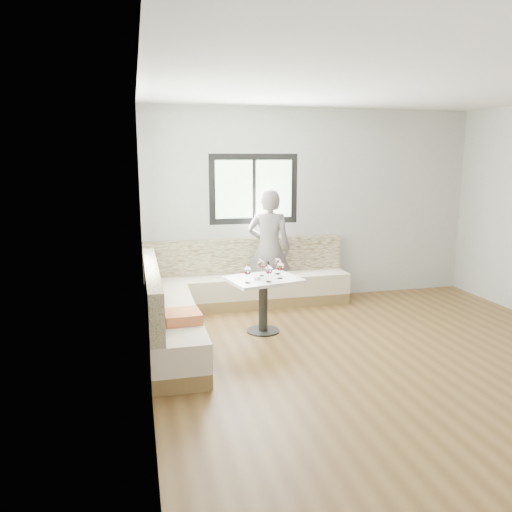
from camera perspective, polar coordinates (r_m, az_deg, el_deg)
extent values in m
cube|color=brown|center=(5.60, 15.14, -11.23)|extent=(5.00, 5.00, 0.01)
cube|color=white|center=(5.23, 16.79, 18.45)|extent=(5.00, 5.00, 0.01)
cube|color=#B7B7B2|center=(7.49, 6.49, 5.80)|extent=(5.00, 0.01, 2.80)
cube|color=#B7B7B2|center=(4.56, -12.62, 2.10)|extent=(0.01, 5.00, 2.80)
cube|color=black|center=(7.21, -0.24, 7.65)|extent=(1.30, 0.02, 1.00)
cube|color=black|center=(5.42, -12.84, 6.18)|extent=(0.02, 1.30, 1.00)
cube|color=olive|center=(7.19, -0.90, -5.10)|extent=(2.90, 0.55, 0.16)
cube|color=beige|center=(7.13, -0.91, -3.36)|extent=(2.90, 0.55, 0.29)
cube|color=beige|center=(7.24, -1.27, 0.08)|extent=(2.90, 0.14, 0.50)
cube|color=olive|center=(5.71, -9.44, -9.67)|extent=(0.55, 2.25, 0.16)
cube|color=beige|center=(5.64, -9.51, -7.53)|extent=(0.55, 2.25, 0.29)
cube|color=beige|center=(5.51, -11.77, -3.74)|extent=(0.14, 2.25, 0.50)
cube|color=#D96741|center=(5.17, -8.44, -6.88)|extent=(0.39, 0.39, 0.11)
cylinder|color=black|center=(6.18, 0.82, -8.54)|extent=(0.40, 0.40, 0.02)
cylinder|color=black|center=(6.09, 0.83, -5.78)|extent=(0.11, 0.11, 0.64)
cube|color=white|center=(6.00, 0.84, -2.70)|extent=(0.95, 0.81, 0.04)
imported|color=#615B5C|center=(7.03, 1.50, 0.88)|extent=(0.71, 0.60, 1.67)
cylinder|color=white|center=(5.93, 0.13, -2.49)|extent=(0.09, 0.09, 0.03)
sphere|color=black|center=(5.94, 0.23, -2.38)|extent=(0.02, 0.02, 0.02)
sphere|color=black|center=(5.94, 0.02, -2.39)|extent=(0.02, 0.02, 0.02)
sphere|color=black|center=(5.92, 0.18, -2.43)|extent=(0.02, 0.02, 0.02)
cylinder|color=white|center=(5.75, -0.98, -3.08)|extent=(0.07, 0.07, 0.01)
cylinder|color=white|center=(5.74, -0.98, -2.61)|extent=(0.01, 0.01, 0.09)
ellipsoid|color=white|center=(5.72, -0.98, -1.64)|extent=(0.09, 0.09, 0.11)
cylinder|color=#4F070A|center=(5.73, -0.98, -1.91)|extent=(0.06, 0.06, 0.02)
cylinder|color=white|center=(5.80, 1.46, -2.96)|extent=(0.07, 0.07, 0.01)
cylinder|color=white|center=(5.79, 1.46, -2.50)|extent=(0.01, 0.01, 0.09)
ellipsoid|color=white|center=(5.77, 1.46, -1.54)|extent=(0.09, 0.09, 0.11)
cylinder|color=#4F070A|center=(5.77, 1.46, -1.80)|extent=(0.06, 0.06, 0.02)
cylinder|color=white|center=(5.97, 2.75, -2.55)|extent=(0.07, 0.07, 0.01)
cylinder|color=white|center=(5.96, 2.75, -2.10)|extent=(0.01, 0.01, 0.09)
ellipsoid|color=white|center=(5.94, 2.76, -1.17)|extent=(0.09, 0.09, 0.11)
cylinder|color=#4F070A|center=(5.95, 2.76, -1.42)|extent=(0.06, 0.06, 0.02)
cylinder|color=white|center=(6.09, 0.60, -2.26)|extent=(0.07, 0.07, 0.01)
cylinder|color=white|center=(6.08, 0.61, -1.82)|extent=(0.01, 0.01, 0.09)
ellipsoid|color=white|center=(6.06, 0.61, -0.90)|extent=(0.09, 0.09, 0.11)
cylinder|color=#4F070A|center=(6.07, 0.61, -1.15)|extent=(0.06, 0.06, 0.02)
cylinder|color=white|center=(6.19, 2.50, -2.05)|extent=(0.07, 0.07, 0.01)
cylinder|color=white|center=(6.18, 2.50, -1.62)|extent=(0.01, 0.01, 0.09)
ellipsoid|color=white|center=(6.16, 2.51, -0.72)|extent=(0.09, 0.09, 0.11)
cylinder|color=#4F070A|center=(6.16, 2.51, -0.96)|extent=(0.06, 0.06, 0.02)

